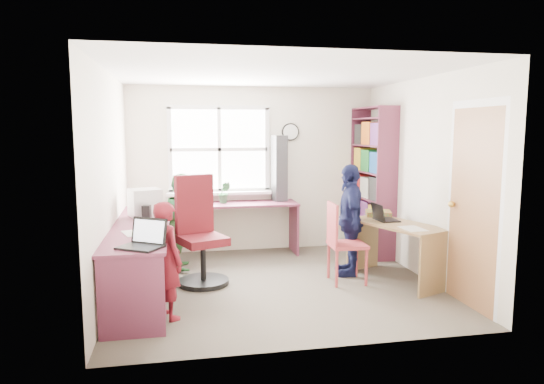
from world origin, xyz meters
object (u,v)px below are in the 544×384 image
(right_desk, at_px, (397,239))
(person_green, at_px, (184,221))
(wooden_chair, at_px, (342,240))
(swivel_chair, at_px, (200,237))
(laptop_left, at_px, (144,241))
(person_navy, at_px, (350,220))
(cd_tower, at_px, (279,168))
(potted_plant, at_px, (224,193))
(l_desk, at_px, (159,258))
(crt_monitor, at_px, (145,203))
(person_red, at_px, (167,260))
(laptop_right, at_px, (383,217))
(bookshelf, at_px, (372,184))

(right_desk, height_order, person_green, person_green)
(right_desk, distance_m, wooden_chair, 0.67)
(swivel_chair, distance_m, laptop_left, 1.38)
(right_desk, relative_size, swivel_chair, 1.05)
(wooden_chair, bearing_deg, person_navy, 57.61)
(cd_tower, xyz_separation_m, potted_plant, (-0.81, -0.08, -0.32))
(l_desk, height_order, right_desk, l_desk)
(person_green, bearing_deg, l_desk, 169.72)
(swivel_chair, relative_size, person_navy, 0.92)
(crt_monitor, bearing_deg, right_desk, -32.48)
(swivel_chair, relative_size, cd_tower, 1.32)
(l_desk, xyz_separation_m, right_desk, (2.73, 0.16, 0.05))
(person_red, relative_size, person_green, 0.91)
(person_green, bearing_deg, swivel_chair, -162.42)
(laptop_right, bearing_deg, person_red, 105.66)
(l_desk, distance_m, cd_tower, 2.56)
(wooden_chair, xyz_separation_m, cd_tower, (-0.42, 1.57, 0.71))
(bookshelf, bearing_deg, cd_tower, 166.24)
(crt_monitor, bearing_deg, cd_tower, 8.22)
(swivel_chair, height_order, person_green, swivel_chair)
(wooden_chair, height_order, person_red, person_red)
(l_desk, relative_size, bookshelf, 1.40)
(l_desk, relative_size, swivel_chair, 2.35)
(laptop_right, bearing_deg, laptop_left, 108.42)
(bookshelf, distance_m, person_navy, 1.22)
(laptop_right, xyz_separation_m, person_red, (-2.54, -0.85, -0.18))
(bookshelf, height_order, swivel_chair, bookshelf)
(laptop_left, distance_m, person_navy, 2.67)
(person_navy, bearing_deg, laptop_right, 77.43)
(l_desk, bearing_deg, person_red, -79.07)
(wooden_chair, relative_size, laptop_right, 2.92)
(laptop_left, relative_size, laptop_right, 1.44)
(l_desk, height_order, cd_tower, cd_tower)
(bookshelf, relative_size, wooden_chair, 2.22)
(bookshelf, relative_size, person_red, 1.87)
(bookshelf, xyz_separation_m, potted_plant, (-2.11, 0.24, -0.10))
(right_desk, distance_m, person_red, 2.72)
(l_desk, distance_m, person_red, 0.52)
(swivel_chair, xyz_separation_m, laptop_left, (-0.54, -1.24, 0.27))
(right_desk, bearing_deg, swivel_chair, 150.01)
(person_navy, bearing_deg, swivel_chair, -79.09)
(crt_monitor, bearing_deg, laptop_right, -29.19)
(l_desk, height_order, laptop_right, laptop_right)
(laptop_left, relative_size, person_navy, 0.34)
(laptop_right, height_order, person_red, person_red)
(l_desk, distance_m, potted_plant, 1.96)
(laptop_right, bearing_deg, person_green, 67.75)
(person_green, bearing_deg, cd_tower, -63.44)
(laptop_left, bearing_deg, right_desk, 49.93)
(wooden_chair, relative_size, person_green, 0.77)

